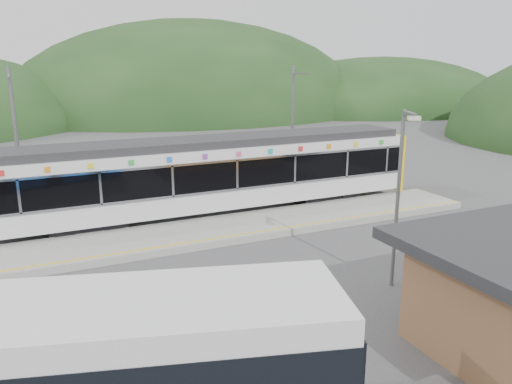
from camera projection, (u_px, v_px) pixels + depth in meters
name	position (u px, v px, depth m)	size (l,w,h in m)	color
ground	(237.00, 262.00, 18.45)	(120.00, 120.00, 0.00)	#4C4C4F
hills	(308.00, 206.00, 25.61)	(146.00, 149.00, 26.00)	#1E3D19
platform	(207.00, 232.00, 21.31)	(26.00, 3.20, 0.30)	#9E9E99
yellow_line	(218.00, 238.00, 20.13)	(26.00, 0.10, 0.01)	yellow
train	(216.00, 173.00, 23.77)	(20.44, 3.01, 3.74)	black
catenary_mast_west	(17.00, 144.00, 22.18)	(0.18, 1.80, 7.00)	slate
catenary_mast_east	(293.00, 127.00, 27.89)	(0.18, 1.80, 7.00)	slate
lamp_post	(401.00, 185.00, 15.58)	(0.48, 1.08, 5.80)	slate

